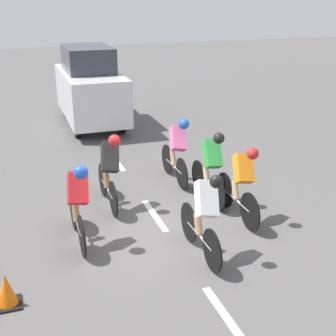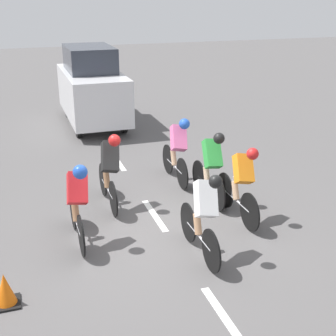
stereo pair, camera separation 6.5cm
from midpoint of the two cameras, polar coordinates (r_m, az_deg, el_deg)
The scene contains 12 objects.
ground_plane at distance 8.73m, azimuth -0.53°, elevation -7.07°, with size 60.00×60.00×0.00m, color #565454.
lane_stripe_near at distance 6.59m, azimuth 7.24°, elevation -17.66°, with size 0.12×1.40×0.01m, color white.
lane_stripe_mid at distance 9.11m, azimuth -1.44°, elevation -5.77°, with size 0.12×1.40×0.01m, color white.
lane_stripe_far at distance 11.96m, azimuth -5.98°, elevation 0.81°, with size 0.12×1.40×0.01m, color white.
cyclist_black at distance 9.24m, azimuth -6.94°, elevation 0.03°, with size 0.43×1.73×1.57m.
cyclist_orange at distance 8.76m, azimuth 9.12°, elevation -1.62°, with size 0.41×1.75×1.50m.
cyclist_pink at distance 10.39m, azimuth 1.36°, elevation 2.48°, with size 0.42×1.69×1.53m.
cyclist_red at distance 7.97m, azimuth -10.76°, elevation -3.91°, with size 0.40×1.69×1.51m.
cyclist_white at distance 7.46m, azimuth 4.61°, elevation -5.49°, with size 0.43×1.68×1.52m.
cyclist_green at distance 9.44m, azimuth 5.47°, elevation 0.41°, with size 0.38×1.68×1.54m.
support_car at distance 15.19m, azimuth -9.14°, elevation 9.70°, with size 1.70×4.01×2.45m.
traffic_cone at distance 7.00m, azimuth -18.97°, elevation -13.88°, with size 0.36×0.36×0.49m.
Camera 2 is at (2.34, 7.34, 4.10)m, focal length 50.00 mm.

